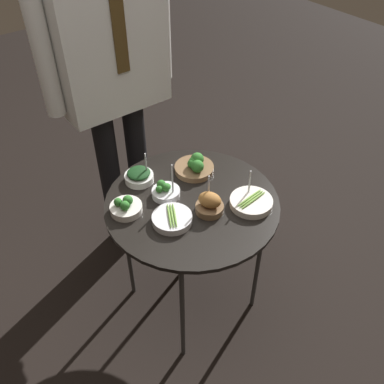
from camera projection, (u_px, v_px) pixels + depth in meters
name	position (u px, v px, depth m)	size (l,w,h in m)	color
ground_plane	(192.00, 297.00, 2.16)	(8.00, 8.00, 0.00)	black
serving_cart	(192.00, 209.00, 1.75)	(0.71, 0.71, 0.66)	black
bowl_roast_mid_right	(210.00, 204.00, 1.66)	(0.11, 0.11, 0.15)	brown
bowl_broccoli_center	(165.00, 191.00, 1.73)	(0.12, 0.12, 0.17)	silver
bowl_asparagus_front_right	(172.00, 219.00, 1.63)	(0.16, 0.16, 0.04)	silver
bowl_broccoli_mid_left	(195.00, 166.00, 1.85)	(0.17, 0.17, 0.08)	brown
bowl_asparagus_back_right	(251.00, 202.00, 1.70)	(0.17, 0.17, 0.14)	silver
bowl_spinach_front_center	(139.00, 176.00, 1.80)	(0.12, 0.12, 0.14)	white
bowl_broccoli_far_rim	(126.00, 207.00, 1.66)	(0.13, 0.13, 0.07)	silver
waiter_figure	(109.00, 55.00, 1.80)	(0.62, 0.23, 1.69)	black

